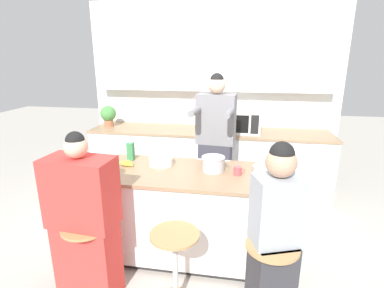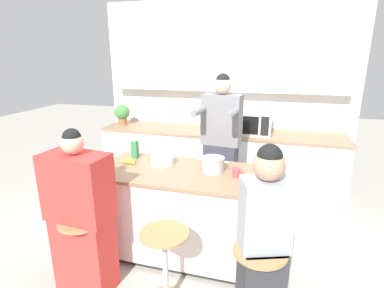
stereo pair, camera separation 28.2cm
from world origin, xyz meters
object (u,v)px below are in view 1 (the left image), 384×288
object	(u,v)px
bar_stool_center	(175,268)
fruit_bowl	(161,161)
person_cooking	(215,151)
juice_carton	(131,151)
kitchen_island	(191,213)
banana_bunch	(126,163)
bar_stool_leftmost	(90,259)
bar_stool_rightmost	(269,281)
person_wrapped_blanket	(85,224)
cooking_pot	(213,164)
microwave	(239,121)
person_seated_near	(274,242)
potted_plant	(108,115)
coffee_cup_near	(238,171)

from	to	relation	value
bar_stool_center	fruit_bowl	world-z (taller)	fruit_bowl
person_cooking	juice_carton	bearing A→B (deg)	-144.22
kitchen_island	banana_bunch	bearing A→B (deg)	175.61
bar_stool_leftmost	bar_stool_rightmost	size ratio (longest dim) A/B	1.00
person_wrapped_blanket	cooking_pot	distance (m)	1.23
bar_stool_center	person_wrapped_blanket	bearing A→B (deg)	178.75
cooking_pot	banana_bunch	size ratio (longest dim) A/B	1.75
bar_stool_leftmost	banana_bunch	xyz separation A→B (m)	(0.05, 0.76, 0.55)
cooking_pot	juice_carton	world-z (taller)	juice_carton
person_wrapped_blanket	cooking_pot	xyz separation A→B (m)	(0.94, 0.74, 0.30)
person_cooking	microwave	distance (m)	0.80
bar_stool_leftmost	fruit_bowl	xyz separation A→B (m)	(0.38, 0.84, 0.56)
microwave	bar_stool_rightmost	bearing A→B (deg)	-82.50
bar_stool_leftmost	bar_stool_center	distance (m)	0.71
person_seated_near	fruit_bowl	size ratio (longest dim) A/B	5.89
person_wrapped_blanket	microwave	distance (m)	2.45
bar_stool_center	potted_plant	size ratio (longest dim) A/B	2.18
juice_carton	microwave	xyz separation A→B (m)	(1.10, 1.22, 0.10)
person_seated_near	coffee_cup_near	size ratio (longest dim) A/B	13.23
person_wrapped_blanket	coffee_cup_near	size ratio (longest dim) A/B	13.29
kitchen_island	person_seated_near	xyz separation A→B (m)	(0.72, -0.68, 0.22)
cooking_pot	banana_bunch	xyz separation A→B (m)	(-0.86, -0.01, -0.04)
microwave	fruit_bowl	bearing A→B (deg)	-119.59
kitchen_island	person_cooking	size ratio (longest dim) A/B	1.00
cooking_pot	juice_carton	size ratio (longest dim) A/B	1.53
cooking_pot	fruit_bowl	bearing A→B (deg)	171.85
potted_plant	coffee_cup_near	bearing A→B (deg)	-37.81
bar_stool_leftmost	cooking_pot	size ratio (longest dim) A/B	2.17
bar_stool_leftmost	person_wrapped_blanket	world-z (taller)	person_wrapped_blanket
bar_stool_leftmost	coffee_cup_near	distance (m)	1.45
bar_stool_rightmost	juice_carton	world-z (taller)	juice_carton
kitchen_island	person_seated_near	bearing A→B (deg)	-43.26
person_wrapped_blanket	fruit_bowl	size ratio (longest dim) A/B	5.92
potted_plant	microwave	bearing A→B (deg)	-1.52
bar_stool_leftmost	microwave	xyz separation A→B (m)	(1.13, 2.15, 0.71)
banana_bunch	microwave	world-z (taller)	microwave
bar_stool_center	potted_plant	world-z (taller)	potted_plant
bar_stool_leftmost	cooking_pot	xyz separation A→B (m)	(0.91, 0.77, 0.59)
microwave	potted_plant	size ratio (longest dim) A/B	1.82
bar_stool_center	fruit_bowl	xyz separation A→B (m)	(-0.32, 0.83, 0.56)
microwave	person_cooking	bearing A→B (deg)	-109.21
bar_stool_rightmost	banana_bunch	distance (m)	1.66
person_cooking	coffee_cup_near	world-z (taller)	person_cooking
person_cooking	bar_stool_rightmost	bearing A→B (deg)	-63.53
bar_stool_leftmost	fruit_bowl	world-z (taller)	fruit_bowl
coffee_cup_near	banana_bunch	world-z (taller)	coffee_cup_near
person_cooking	person_wrapped_blanket	world-z (taller)	person_cooking
bar_stool_rightmost	person_cooking	xyz separation A→B (m)	(-0.54, 1.43, 0.50)
bar_stool_rightmost	fruit_bowl	distance (m)	1.45
cooking_pot	person_wrapped_blanket	bearing A→B (deg)	-141.78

